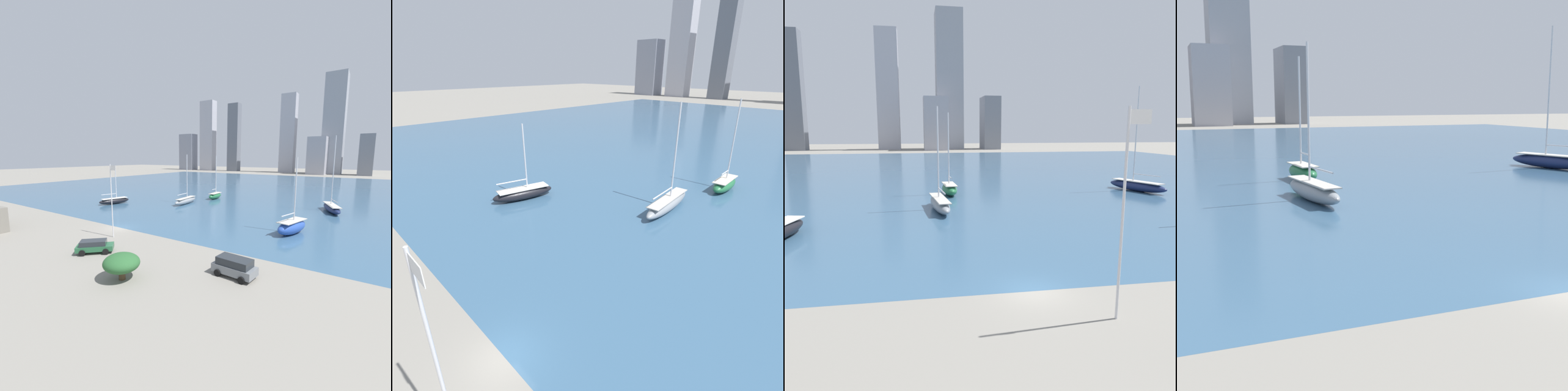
# 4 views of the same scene
# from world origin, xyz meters

# --- Properties ---
(ground_plane) EXTENTS (500.00, 500.00, 0.00)m
(ground_plane) POSITION_xyz_m (0.00, 0.00, 0.00)
(ground_plane) COLOR gray
(flag_pole) EXTENTS (1.24, 0.14, 10.76)m
(flag_pole) POSITION_xyz_m (3.27, -3.97, 5.86)
(flag_pole) COLOR silver
(flag_pole) RESTS_ON ground_plane
(sailboat_black) EXTENTS (3.86, 8.15, 9.53)m
(sailboat_black) POSITION_xyz_m (-19.07, 14.25, 0.82)
(sailboat_black) COLOR black
(sailboat_black) RESTS_ON harbor_water
(sailboat_gray) EXTENTS (2.73, 9.75, 12.36)m
(sailboat_gray) POSITION_xyz_m (-4.09, 24.31, 0.89)
(sailboat_gray) COLOR gray
(sailboat_gray) RESTS_ON harbor_water
(sailboat_green) EXTENTS (2.42, 6.44, 12.12)m
(sailboat_green) POSITION_xyz_m (-1.93, 35.48, 0.95)
(sailboat_green) COLOR #236B3D
(sailboat_green) RESTS_ON harbor_water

